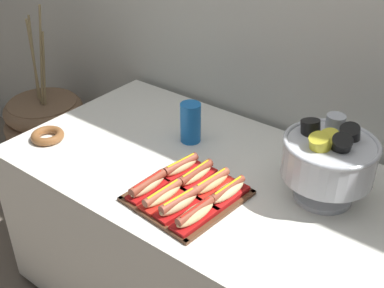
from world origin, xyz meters
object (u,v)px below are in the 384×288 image
(serving_tray, at_px, (187,196))
(hot_dog_3, at_px, (195,215))
(hot_dog_4, at_px, (181,167))
(hot_dog_2, at_px, (179,204))
(punch_bowl, at_px, (329,157))
(hot_dog_1, at_px, (163,196))
(hot_dog_5, at_px, (196,175))
(buffet_table, at_px, (204,237))
(cup_stack, at_px, (191,123))
(hot_dog_6, at_px, (211,184))
(floor_vase, at_px, (50,147))
(hot_dog_0, at_px, (148,186))
(donut, at_px, (48,136))
(hot_dog_7, at_px, (228,192))

(serving_tray, distance_m, hot_dog_3, 0.14)
(hot_dog_3, relative_size, hot_dog_4, 1.04)
(hot_dog_2, distance_m, punch_bowl, 0.53)
(hot_dog_1, bearing_deg, hot_dog_5, 84.76)
(buffet_table, relative_size, cup_stack, 9.13)
(hot_dog_2, xyz_separation_m, hot_dog_5, (-0.06, 0.17, -0.00))
(punch_bowl, xyz_separation_m, cup_stack, (-0.60, 0.02, -0.08))
(hot_dog_6, height_order, cup_stack, cup_stack)
(floor_vase, height_order, punch_bowl, floor_vase)
(hot_dog_0, bearing_deg, donut, 177.75)
(hot_dog_4, bearing_deg, punch_bowl, 23.09)
(floor_vase, height_order, hot_dog_6, floor_vase)
(hot_dog_1, bearing_deg, hot_dog_6, 60.31)
(punch_bowl, bearing_deg, cup_stack, 178.51)
(hot_dog_2, relative_size, hot_dog_7, 0.99)
(hot_dog_2, distance_m, cup_stack, 0.48)
(hot_dog_7, xyz_separation_m, donut, (-0.83, -0.12, -0.02))
(hot_dog_5, bearing_deg, hot_dog_4, 174.76)
(hot_dog_4, distance_m, punch_bowl, 0.53)
(hot_dog_4, bearing_deg, hot_dog_3, -41.50)
(hot_dog_1, distance_m, donut, 0.66)
(buffet_table, height_order, punch_bowl, punch_bowl)
(floor_vase, xyz_separation_m, hot_dog_6, (1.35, -0.27, 0.50))
(hot_dog_7, relative_size, donut, 1.34)
(serving_tray, xyz_separation_m, hot_dog_6, (0.04, 0.08, 0.03))
(hot_dog_3, height_order, donut, hot_dog_3)
(hot_dog_7, bearing_deg, hot_dog_3, -95.24)
(hot_dog_4, bearing_deg, hot_dog_1, -70.80)
(buffet_table, height_order, hot_dog_2, hot_dog_2)
(hot_dog_7, bearing_deg, cup_stack, 145.52)
(serving_tray, xyz_separation_m, punch_bowl, (0.37, 0.30, 0.16))
(floor_vase, relative_size, hot_dog_2, 6.19)
(serving_tray, bearing_deg, buffet_table, 107.24)
(hot_dog_4, xyz_separation_m, hot_dog_7, (0.22, -0.02, 0.00))
(floor_vase, xyz_separation_m, donut, (0.60, -0.40, 0.48))
(floor_vase, bearing_deg, hot_dog_5, -11.62)
(hot_dog_3, height_order, hot_dog_4, hot_dog_3)
(floor_vase, relative_size, hot_dog_4, 6.31)
(hot_dog_5, bearing_deg, serving_tray, -70.80)
(hot_dog_3, distance_m, hot_dog_7, 0.17)
(hot_dog_6, relative_size, punch_bowl, 0.59)
(buffet_table, xyz_separation_m, cup_stack, (-0.17, 0.13, 0.44))
(hot_dog_3, bearing_deg, hot_dog_1, 174.76)
(hot_dog_6, xyz_separation_m, hot_dog_7, (0.07, -0.01, 0.00))
(hot_dog_1, distance_m, cup_stack, 0.43)
(buffet_table, xyz_separation_m, hot_dog_1, (0.01, -0.26, 0.38))
(floor_vase, distance_m, donut, 0.87)
(floor_vase, height_order, hot_dog_1, floor_vase)
(hot_dog_6, bearing_deg, floor_vase, 168.72)
(hot_dog_2, bearing_deg, hot_dog_1, 174.76)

